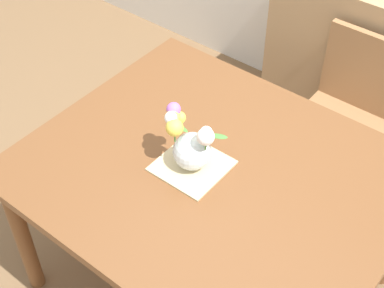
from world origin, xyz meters
TOP-DOWN VIEW (x-y plane):
  - ground_plane at (0.00, 0.00)m, footprint 12.00×12.00m
  - dining_table at (0.00, 0.00)m, footprint 1.43×1.19m
  - chair_far at (0.14, 0.94)m, footprint 0.42×0.42m
  - placemat at (-0.08, -0.04)m, footprint 0.26×0.26m
  - flower_vase at (-0.08, -0.04)m, footprint 0.25×0.15m

SIDE VIEW (x-z plane):
  - ground_plane at x=0.00m, z-range 0.00..0.00m
  - chair_far at x=0.14m, z-range 0.07..0.97m
  - dining_table at x=0.00m, z-range 0.30..1.06m
  - placemat at x=-0.08m, z-range 0.77..0.77m
  - flower_vase at x=-0.08m, z-range 0.76..1.01m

